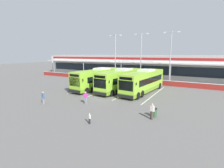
{
  "coord_description": "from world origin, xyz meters",
  "views": [
    {
      "loc": [
        12.98,
        -20.04,
        6.35
      ],
      "look_at": [
        0.16,
        3.0,
        1.6
      ],
      "focal_mm": 26.85,
      "sensor_mm": 36.0,
      "label": 1
    }
  ],
  "objects_px": {
    "coach_bus_left_centre": "(121,80)",
    "coach_bus_leftmost": "(99,79)",
    "pedestrian_child": "(90,118)",
    "litter_bin": "(154,113)",
    "lamp_post_east": "(170,54)",
    "pedestrian_with_handbag": "(43,97)",
    "lamp_post_west": "(115,54)",
    "pedestrian_in_dark_coat": "(152,111)",
    "lamp_post_centre": "(141,54)",
    "coach_bus_centre": "(144,82)",
    "pedestrian_near_bin": "(86,97)"
  },
  "relations": [
    {
      "from": "pedestrian_near_bin",
      "to": "lamp_post_west",
      "type": "height_order",
      "value": "lamp_post_west"
    },
    {
      "from": "coach_bus_leftmost",
      "to": "pedestrian_in_dark_coat",
      "type": "xyz_separation_m",
      "value": [
        12.9,
        -10.11,
        -0.91
      ]
    },
    {
      "from": "coach_bus_left_centre",
      "to": "coach_bus_leftmost",
      "type": "bearing_deg",
      "value": -171.44
    },
    {
      "from": "lamp_post_west",
      "to": "litter_bin",
      "type": "height_order",
      "value": "lamp_post_west"
    },
    {
      "from": "lamp_post_east",
      "to": "pedestrian_in_dark_coat",
      "type": "bearing_deg",
      "value": -83.57
    },
    {
      "from": "pedestrian_with_handbag",
      "to": "lamp_post_west",
      "type": "bearing_deg",
      "value": 94.58
    },
    {
      "from": "pedestrian_with_handbag",
      "to": "litter_bin",
      "type": "distance_m",
      "value": 13.91
    },
    {
      "from": "coach_bus_left_centre",
      "to": "litter_bin",
      "type": "height_order",
      "value": "coach_bus_left_centre"
    },
    {
      "from": "lamp_post_centre",
      "to": "lamp_post_east",
      "type": "bearing_deg",
      "value": -0.03
    },
    {
      "from": "coach_bus_left_centre",
      "to": "lamp_post_east",
      "type": "height_order",
      "value": "lamp_post_east"
    },
    {
      "from": "lamp_post_centre",
      "to": "litter_bin",
      "type": "bearing_deg",
      "value": -66.8
    },
    {
      "from": "pedestrian_child",
      "to": "litter_bin",
      "type": "bearing_deg",
      "value": 43.91
    },
    {
      "from": "coach_bus_leftmost",
      "to": "litter_bin",
      "type": "height_order",
      "value": "coach_bus_leftmost"
    },
    {
      "from": "coach_bus_left_centre",
      "to": "pedestrian_near_bin",
      "type": "distance_m",
      "value": 9.81
    },
    {
      "from": "coach_bus_leftmost",
      "to": "lamp_post_east",
      "type": "height_order",
      "value": "lamp_post_east"
    },
    {
      "from": "coach_bus_leftmost",
      "to": "lamp_post_centre",
      "type": "distance_m",
      "value": 13.15
    },
    {
      "from": "pedestrian_in_dark_coat",
      "to": "lamp_post_west",
      "type": "relative_size",
      "value": 0.15
    },
    {
      "from": "pedestrian_near_bin",
      "to": "litter_bin",
      "type": "xyz_separation_m",
      "value": [
        8.94,
        -0.25,
        -0.41
      ]
    },
    {
      "from": "coach_bus_leftmost",
      "to": "pedestrian_near_bin",
      "type": "height_order",
      "value": "coach_bus_leftmost"
    },
    {
      "from": "coach_bus_left_centre",
      "to": "litter_bin",
      "type": "xyz_separation_m",
      "value": [
        8.68,
        -10.01,
        -1.32
      ]
    },
    {
      "from": "pedestrian_child",
      "to": "lamp_post_west",
      "type": "height_order",
      "value": "lamp_post_west"
    },
    {
      "from": "coach_bus_left_centre",
      "to": "coach_bus_centre",
      "type": "distance_m",
      "value": 4.05
    },
    {
      "from": "coach_bus_left_centre",
      "to": "coach_bus_centre",
      "type": "height_order",
      "value": "same"
    },
    {
      "from": "coach_bus_leftmost",
      "to": "lamp_post_west",
      "type": "bearing_deg",
      "value": 102.81
    },
    {
      "from": "lamp_post_west",
      "to": "litter_bin",
      "type": "xyz_separation_m",
      "value": [
        15.55,
        -20.76,
        -5.82
      ]
    },
    {
      "from": "coach_bus_centre",
      "to": "lamp_post_east",
      "type": "xyz_separation_m",
      "value": [
        2.12,
        10.78,
        4.5
      ]
    },
    {
      "from": "pedestrian_child",
      "to": "lamp_post_centre",
      "type": "bearing_deg",
      "value": 99.5
    },
    {
      "from": "pedestrian_with_handbag",
      "to": "lamp_post_east",
      "type": "distance_m",
      "value": 26.58
    },
    {
      "from": "lamp_post_east",
      "to": "litter_bin",
      "type": "height_order",
      "value": "lamp_post_east"
    },
    {
      "from": "lamp_post_east",
      "to": "litter_bin",
      "type": "relative_size",
      "value": 11.83
    },
    {
      "from": "pedestrian_with_handbag",
      "to": "pedestrian_child",
      "type": "height_order",
      "value": "pedestrian_with_handbag"
    },
    {
      "from": "lamp_post_west",
      "to": "litter_bin",
      "type": "distance_m",
      "value": 26.58
    },
    {
      "from": "coach_bus_centre",
      "to": "pedestrian_with_handbag",
      "type": "bearing_deg",
      "value": -125.45
    },
    {
      "from": "lamp_post_centre",
      "to": "pedestrian_child",
      "type": "bearing_deg",
      "value": -80.5
    },
    {
      "from": "lamp_post_centre",
      "to": "lamp_post_west",
      "type": "bearing_deg",
      "value": -177.14
    },
    {
      "from": "pedestrian_with_handbag",
      "to": "lamp_post_east",
      "type": "height_order",
      "value": "lamp_post_east"
    },
    {
      "from": "coach_bus_centre",
      "to": "pedestrian_in_dark_coat",
      "type": "height_order",
      "value": "coach_bus_centre"
    },
    {
      "from": "pedestrian_in_dark_coat",
      "to": "lamp_post_centre",
      "type": "bearing_deg",
      "value": 112.37
    },
    {
      "from": "pedestrian_in_dark_coat",
      "to": "lamp_post_centre",
      "type": "height_order",
      "value": "lamp_post_centre"
    },
    {
      "from": "pedestrian_child",
      "to": "lamp_post_west",
      "type": "xyz_separation_m",
      "value": [
        -10.8,
        25.33,
        5.75
      ]
    },
    {
      "from": "pedestrian_with_handbag",
      "to": "pedestrian_near_bin",
      "type": "distance_m",
      "value": 5.45
    },
    {
      "from": "coach_bus_leftmost",
      "to": "pedestrian_in_dark_coat",
      "type": "bearing_deg",
      "value": -38.09
    },
    {
      "from": "pedestrian_near_bin",
      "to": "lamp_post_east",
      "type": "distance_m",
      "value": 22.46
    },
    {
      "from": "coach_bus_left_centre",
      "to": "pedestrian_near_bin",
      "type": "relative_size",
      "value": 7.61
    },
    {
      "from": "coach_bus_left_centre",
      "to": "pedestrian_with_handbag",
      "type": "distance_m",
      "value": 13.43
    },
    {
      "from": "litter_bin",
      "to": "pedestrian_near_bin",
      "type": "bearing_deg",
      "value": 178.38
    },
    {
      "from": "coach_bus_left_centre",
      "to": "pedestrian_in_dark_coat",
      "type": "relative_size",
      "value": 7.61
    },
    {
      "from": "lamp_post_west",
      "to": "lamp_post_east",
      "type": "distance_m",
      "value": 13.04
    },
    {
      "from": "coach_bus_centre",
      "to": "litter_bin",
      "type": "bearing_deg",
      "value": -65.79
    },
    {
      "from": "coach_bus_leftmost",
      "to": "pedestrian_near_bin",
      "type": "distance_m",
      "value": 10.0
    }
  ]
}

